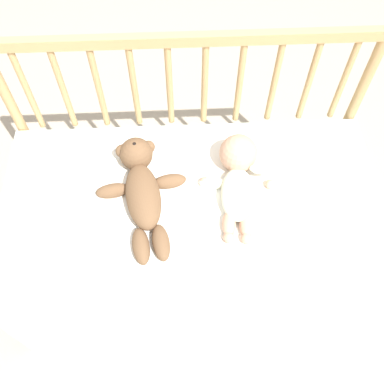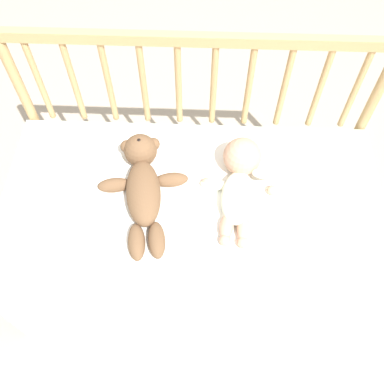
{
  "view_description": "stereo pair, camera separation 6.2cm",
  "coord_description": "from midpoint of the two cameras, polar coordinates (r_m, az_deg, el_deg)",
  "views": [
    {
      "loc": [
        -0.03,
        -0.73,
        1.72
      ],
      "look_at": [
        0.0,
        -0.0,
        0.57
      ],
      "focal_mm": 40.0,
      "sensor_mm": 36.0,
      "label": 1
    },
    {
      "loc": [
        0.03,
        -0.73,
        1.72
      ],
      "look_at": [
        0.0,
        -0.0,
        0.57
      ],
      "focal_mm": 40.0,
      "sensor_mm": 36.0,
      "label": 2
    }
  ],
  "objects": [
    {
      "name": "baby",
      "position": [
        1.41,
        7.65,
        1.61
      ],
      "size": [
        0.26,
        0.38,
        0.13
      ],
      "color": "#EAEACC",
      "rests_on": "crib_mattress"
    },
    {
      "name": "crib_mattress",
      "position": [
        1.63,
        1.09,
        -5.95
      ],
      "size": [
        1.27,
        0.67,
        0.51
      ],
      "color": "silver",
      "rests_on": "ground_plane"
    },
    {
      "name": "ground_plane",
      "position": [
        1.87,
        0.97,
        -9.43
      ],
      "size": [
        12.0,
        12.0,
        0.0
      ],
      "primitive_type": "plane",
      "color": "tan"
    },
    {
      "name": "crib_rail",
      "position": [
        1.53,
        1.71,
        12.5
      ],
      "size": [
        1.27,
        0.04,
        0.89
      ],
      "color": "tan",
      "rests_on": "ground_plane"
    },
    {
      "name": "blanket",
      "position": [
        1.41,
        0.46,
        -1.32
      ],
      "size": [
        0.79,
        0.52,
        0.01
      ],
      "color": "white",
      "rests_on": "crib_mattress"
    },
    {
      "name": "teddy_bear",
      "position": [
        1.4,
        -5.32,
        1.08
      ],
      "size": [
        0.31,
        0.45,
        0.12
      ],
      "color": "brown",
      "rests_on": "crib_mattress"
    }
  ]
}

